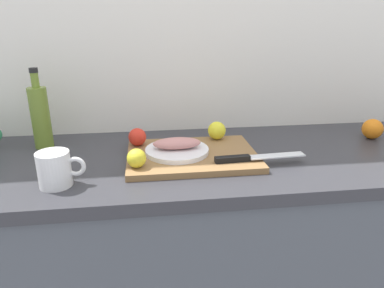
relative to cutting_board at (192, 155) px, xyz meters
The scene contains 12 objects.
back_wall 0.49m from the cutting_board, 81.75° to the left, with size 3.20×0.05×2.50m, color white.
kitchen_counter 0.46m from the cutting_board, 20.90° to the left, with size 2.00×0.60×0.90m.
cutting_board is the anchor object (origin of this frame).
white_plate 0.05m from the cutting_board, behind, with size 0.21×0.21×0.01m, color white.
fish_fillet 0.07m from the cutting_board, behind, with size 0.16×0.07×0.04m, color tan.
chef_knife 0.19m from the cutting_board, 28.48° to the right, with size 0.29×0.05×0.02m.
lemon_0 0.17m from the cutting_board, 49.25° to the left, with size 0.06×0.06×0.06m, color yellow.
lemon_1 0.21m from the cutting_board, 151.55° to the right, with size 0.06×0.06×0.06m, color yellow.
tomato_0 0.21m from the cutting_board, 152.11° to the left, with size 0.06×0.06×0.06m, color red.
olive_oil_bottle 0.55m from the cutting_board, 160.77° to the left, with size 0.06×0.06×0.28m.
coffee_mug_1 0.42m from the cutting_board, 159.37° to the right, with size 0.13×0.09×0.10m.
orange_0 0.72m from the cutting_board, ahead, with size 0.08×0.08×0.08m, color orange.
Camera 1 is at (-0.19, -1.07, 1.33)m, focal length 32.41 mm.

